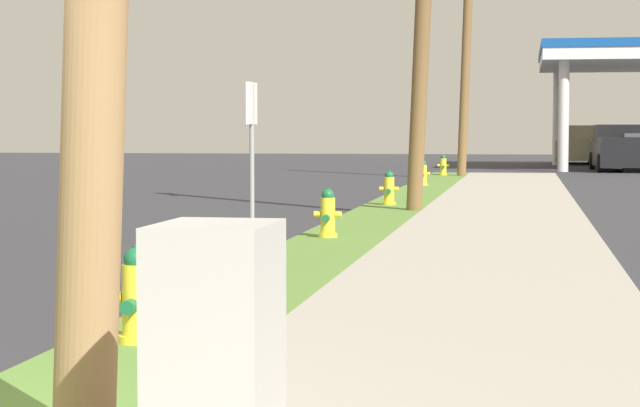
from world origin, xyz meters
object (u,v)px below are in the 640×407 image
(fire_hydrant_fifth, at_px, (443,166))
(truck_tan_on_apron, at_px, (578,146))
(utility_cabinet, at_px, (216,382))
(fire_hydrant_second, at_px, (328,216))
(fire_hydrant_third, at_px, (389,190))
(truck_black_at_forecourt, at_px, (619,149))
(car_teal_by_near_pump, at_px, (610,151))
(utility_pole_background, at_px, (466,44))
(fire_hydrant_fourth, at_px, (423,174))
(street_sign_post, at_px, (252,140))
(fire_hydrant_nearest, at_px, (136,300))

(fire_hydrant_fifth, xyz_separation_m, truck_tan_on_apron, (5.57, 19.68, 0.47))
(utility_cabinet, bearing_deg, fire_hydrant_fifth, 92.42)
(fire_hydrant_second, bearing_deg, fire_hydrant_third, 89.72)
(truck_black_at_forecourt, bearing_deg, car_teal_by_near_pump, 89.07)
(fire_hydrant_third, distance_m, truck_black_at_forecourt, 27.13)
(fire_hydrant_second, xyz_separation_m, utility_cabinet, (1.67, -12.90, 0.25))
(fire_hydrant_second, xyz_separation_m, car_teal_by_near_pump, (7.00, 41.06, 0.28))
(utility_pole_background, distance_m, car_teal_by_near_pump, 18.15)
(fire_hydrant_fourth, relative_size, truck_black_at_forecourt, 0.14)
(fire_hydrant_second, height_order, fire_hydrant_fifth, same)
(fire_hydrant_third, distance_m, street_sign_post, 13.45)
(utility_pole_background, xyz_separation_m, car_teal_by_near_pump, (6.12, 16.60, -4.04))
(fire_hydrant_second, xyz_separation_m, fire_hydrant_fourth, (0.00, 17.02, 0.00))
(fire_hydrant_fourth, bearing_deg, utility_cabinet, -86.82)
(utility_pole_background, distance_m, utility_cabinet, 37.59)
(truck_black_at_forecourt, distance_m, truck_tan_on_apron, 10.63)
(fire_hydrant_second, height_order, car_teal_by_near_pump, car_teal_by_near_pump)
(fire_hydrant_fifth, bearing_deg, fire_hydrant_second, -90.14)
(fire_hydrant_fourth, distance_m, utility_pole_background, 8.64)
(street_sign_post, height_order, car_teal_by_near_pump, street_sign_post)
(fire_hydrant_second, bearing_deg, utility_cabinet, -82.64)
(fire_hydrant_nearest, xyz_separation_m, fire_hydrant_fourth, (-0.01, 26.06, 0.00))
(fire_hydrant_second, height_order, fire_hydrant_third, same)
(car_teal_by_near_pump, relative_size, truck_black_at_forecourt, 0.83)
(car_teal_by_near_pump, height_order, truck_black_at_forecourt, truck_black_at_forecourt)
(fire_hydrant_third, distance_m, fire_hydrant_fifth, 17.12)
(street_sign_post, bearing_deg, fire_hydrant_second, 91.05)
(utility_cabinet, height_order, truck_black_at_forecourt, truck_black_at_forecourt)
(utility_pole_background, relative_size, truck_tan_on_apron, 1.65)
(fire_hydrant_nearest, xyz_separation_m, utility_pole_background, (0.86, 33.49, 4.31))
(fire_hydrant_fifth, relative_size, truck_black_at_forecourt, 0.14)
(fire_hydrant_fifth, bearing_deg, car_teal_by_near_pump, 66.62)
(truck_tan_on_apron, bearing_deg, street_sign_post, -96.28)
(utility_pole_background, height_order, utility_cabinet, utility_pole_background)
(fire_hydrant_third, height_order, utility_pole_background, utility_pole_background)
(fire_hydrant_nearest, bearing_deg, fire_hydrant_fifth, 89.93)
(utility_pole_background, bearing_deg, fire_hydrant_fourth, -96.70)
(utility_pole_background, distance_m, street_sign_post, 30.12)
(fire_hydrant_fourth, xyz_separation_m, utility_cabinet, (1.66, -29.93, 0.25))
(fire_hydrant_fourth, height_order, truck_black_at_forecourt, truck_black_at_forecourt)
(fire_hydrant_third, bearing_deg, truck_black_at_forecourt, 75.39)
(fire_hydrant_fifth, xyz_separation_m, utility_cabinet, (1.61, -37.93, 0.25))
(fire_hydrant_nearest, height_order, fire_hydrant_fifth, same)
(fire_hydrant_fourth, relative_size, street_sign_post, 0.35)
(car_teal_by_near_pump, bearing_deg, truck_tan_on_apron, 110.56)
(street_sign_post, relative_size, car_teal_by_near_pump, 0.47)
(fire_hydrant_fifth, distance_m, utility_pole_background, 4.43)
(street_sign_post, height_order, truck_black_at_forecourt, street_sign_post)
(fire_hydrant_third, height_order, car_teal_by_near_pump, car_teal_by_near_pump)
(utility_cabinet, distance_m, truck_tan_on_apron, 57.75)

